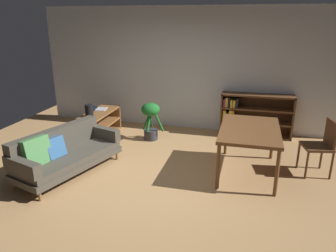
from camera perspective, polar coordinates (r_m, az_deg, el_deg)
ground_plane at (r=5.22m, az=-2.88°, el=-9.26°), size 8.16×8.16×0.00m
back_wall_panel at (r=7.32m, az=3.36°, el=10.03°), size 6.80×0.10×2.70m
fabric_couch at (r=5.52m, az=-18.09°, el=-4.48°), size 1.23×1.94×0.76m
media_console at (r=7.04m, az=-12.04°, el=0.30°), size 0.45×1.24×0.55m
open_laptop at (r=7.16m, az=-12.34°, el=3.07°), size 0.46×0.35×0.08m
desk_speaker at (r=6.64m, az=-13.84°, el=2.67°), size 0.16×0.16×0.25m
potted_floor_plant at (r=6.67m, az=-3.09°, el=1.52°), size 0.49×0.39×0.80m
dining_table at (r=5.30m, az=14.31°, el=-1.14°), size 0.93×1.45×0.77m
dining_chair_near at (r=5.71m, az=25.62°, el=-2.88°), size 0.50×0.51×0.92m
bookshelf at (r=7.18m, az=14.55°, el=2.00°), size 1.51×0.35×0.92m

